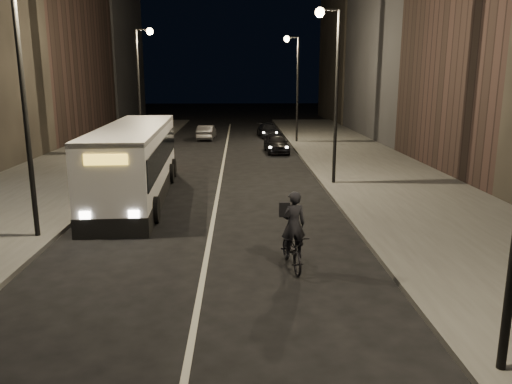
{
  "coord_description": "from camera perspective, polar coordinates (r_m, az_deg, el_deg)",
  "views": [
    {
      "loc": [
        0.99,
        -11.75,
        5.19
      ],
      "look_at": [
        1.54,
        4.22,
        1.5
      ],
      "focal_mm": 35.0,
      "sensor_mm": 36.0,
      "label": 1
    }
  ],
  "objects": [
    {
      "name": "streetlight_right_far",
      "position": [
        39.99,
        4.4,
        13.21
      ],
      "size": [
        1.2,
        0.44,
        8.12
      ],
      "color": "black",
      "rests_on": "sidewalk_right"
    },
    {
      "name": "sidewalk_left",
      "position": [
        27.92,
        -21.79,
        1.52
      ],
      "size": [
        7.0,
        70.0,
        0.16
      ],
      "primitive_type": "cube",
      "color": "#3D3D3A",
      "rests_on": "ground"
    },
    {
      "name": "car_far",
      "position": [
        44.12,
        1.46,
        7.02
      ],
      "size": [
        2.15,
        4.26,
        1.18
      ],
      "primitive_type": "imported",
      "rotation": [
        0.0,
        0.0,
        0.12
      ],
      "color": "black",
      "rests_on": "ground"
    },
    {
      "name": "sidewalk_right",
      "position": [
        27.31,
        14.05,
        1.82
      ],
      "size": [
        7.0,
        70.0,
        0.16
      ],
      "primitive_type": "cube",
      "color": "#3D3D3A",
      "rests_on": "ground"
    },
    {
      "name": "streetlight_left_far",
      "position": [
        34.34,
        -12.89,
        12.97
      ],
      "size": [
        1.2,
        0.44,
        8.12
      ],
      "color": "black",
      "rests_on": "sidewalk_left"
    },
    {
      "name": "streetlight_right_mid",
      "position": [
        24.15,
        8.64,
        13.26
      ],
      "size": [
        1.2,
        0.44,
        8.12
      ],
      "color": "black",
      "rests_on": "sidewalk_right"
    },
    {
      "name": "car_mid",
      "position": [
        42.77,
        -5.68,
        6.8
      ],
      "size": [
        1.5,
        3.8,
        1.23
      ],
      "primitive_type": "imported",
      "rotation": [
        0.0,
        0.0,
        3.09
      ],
      "color": "#323234",
      "rests_on": "ground"
    },
    {
      "name": "ground",
      "position": [
        12.89,
        -6.31,
        -10.84
      ],
      "size": [
        180.0,
        180.0,
        0.0
      ],
      "primitive_type": "plane",
      "color": "black",
      "rests_on": "ground"
    },
    {
      "name": "building_row_right",
      "position": [
        42.36,
        20.01,
        19.47
      ],
      "size": [
        8.0,
        61.0,
        21.0
      ],
      "primitive_type": "cube",
      "color": "black",
      "rests_on": "ground"
    },
    {
      "name": "car_near",
      "position": [
        35.17,
        2.33,
        5.58
      ],
      "size": [
        1.77,
        3.91,
        1.3
      ],
      "primitive_type": "imported",
      "rotation": [
        0.0,
        0.0,
        0.06
      ],
      "color": "black",
      "rests_on": "ground"
    },
    {
      "name": "cyclist_on_bicycle",
      "position": [
        13.83,
        4.19,
        -5.79
      ],
      "size": [
        0.95,
        2.02,
        2.23
      ],
      "rotation": [
        0.0,
        0.0,
        0.15
      ],
      "color": "black",
      "rests_on": "ground"
    },
    {
      "name": "streetlight_left_near",
      "position": [
        16.98,
        -24.43,
        12.45
      ],
      "size": [
        1.2,
        0.44,
        8.12
      ],
      "color": "black",
      "rests_on": "sidewalk_left"
    },
    {
      "name": "city_bus",
      "position": [
        22.37,
        -13.64,
        3.71
      ],
      "size": [
        3.23,
        11.86,
        3.16
      ],
      "rotation": [
        0.0,
        0.0,
        0.05
      ],
      "color": "white",
      "rests_on": "ground"
    }
  ]
}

